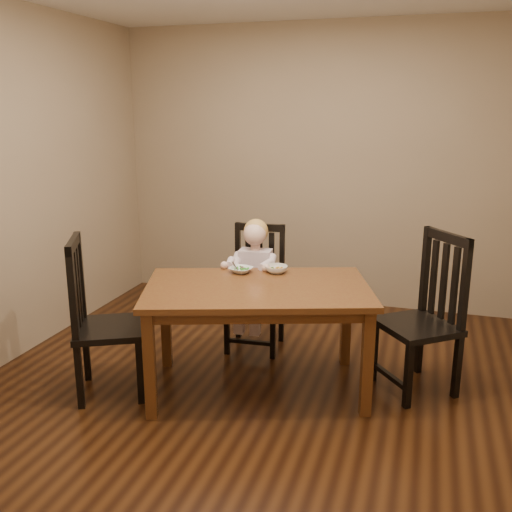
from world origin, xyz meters
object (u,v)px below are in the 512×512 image
(dining_table, at_px, (257,298))
(chair_left, at_px, (101,320))
(bowl_peas, at_px, (241,270))
(chair_child, at_px, (256,290))
(chair_right, at_px, (424,316))
(toddler, at_px, (255,273))
(bowl_veg, at_px, (276,269))

(dining_table, distance_m, chair_left, 1.07)
(bowl_peas, bearing_deg, chair_child, 92.36)
(chair_left, height_order, chair_right, chair_right)
(toddler, xyz_separation_m, bowl_veg, (0.26, -0.32, 0.15))
(chair_child, xyz_separation_m, toddler, (0.00, -0.05, 0.15))
(dining_table, distance_m, chair_child, 0.77)
(chair_child, height_order, bowl_peas, chair_child)
(chair_child, xyz_separation_m, chair_left, (-0.77, -1.08, 0.05))
(chair_left, xyz_separation_m, toddler, (0.77, 1.03, 0.11))
(toddler, relative_size, bowl_veg, 3.54)
(dining_table, distance_m, bowl_veg, 0.37)
(chair_right, bearing_deg, toddler, 38.17)
(chair_child, bearing_deg, dining_table, 103.83)
(bowl_peas, bearing_deg, chair_right, 3.08)
(chair_left, height_order, toddler, chair_left)
(chair_left, relative_size, bowl_peas, 6.73)
(chair_child, xyz_separation_m, bowl_peas, (0.02, -0.44, 0.29))
(toddler, bearing_deg, chair_left, 49.35)
(chair_child, height_order, bowl_veg, chair_child)
(chair_left, xyz_separation_m, chair_right, (2.09, 0.71, 0.01))
(chair_right, relative_size, bowl_peas, 6.80)
(bowl_veg, bearing_deg, chair_child, 125.80)
(dining_table, distance_m, chair_right, 1.15)
(chair_child, bearing_deg, bowl_peas, 88.54)
(chair_right, relative_size, bowl_veg, 6.75)
(chair_right, xyz_separation_m, toddler, (-1.32, 0.32, 0.10))
(dining_table, height_order, chair_right, chair_right)
(dining_table, xyz_separation_m, chair_left, (-1.00, -0.36, -0.14))
(dining_table, bearing_deg, bowl_peas, 127.58)
(chair_child, relative_size, bowl_veg, 6.11)
(chair_left, xyz_separation_m, bowl_veg, (1.03, 0.71, 0.25))
(chair_left, bearing_deg, dining_table, 83.16)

